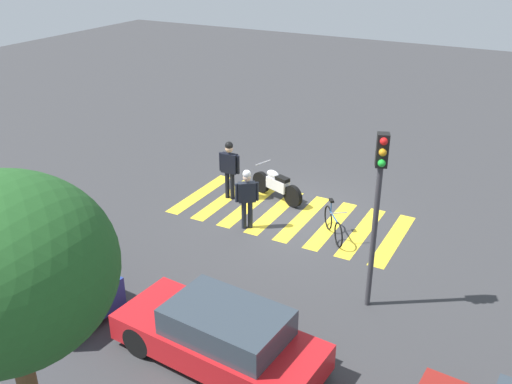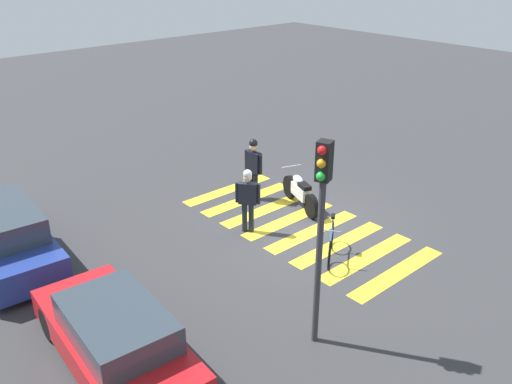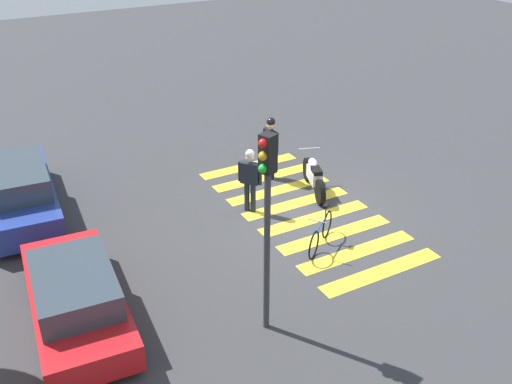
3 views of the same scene
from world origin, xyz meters
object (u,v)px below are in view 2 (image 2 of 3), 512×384
object	(u,v)px
officer_on_foot	(253,164)
traffic_light_pole	(321,214)
car_red_convertible	(115,337)
car_blue_hatchback	(3,235)
police_motorcycle	(300,192)
leaning_bicycle	(331,243)
officer_by_motorcycle	(248,196)

from	to	relation	value
officer_on_foot	traffic_light_pole	world-z (taller)	traffic_light_pole
car_red_convertible	car_blue_hatchback	xyz separation A→B (m)	(5.05, 0.25, 0.07)
car_blue_hatchback	police_motorcycle	bearing A→B (deg)	-109.92
leaning_bicycle	traffic_light_pole	xyz separation A→B (m)	(-1.84, 2.56, 2.36)
officer_by_motorcycle	officer_on_foot	bearing A→B (deg)	-45.38
car_red_convertible	traffic_light_pole	distance (m)	4.27
officer_on_foot	officer_by_motorcycle	xyz separation A→B (m)	(-1.43, 1.45, -0.09)
car_red_convertible	traffic_light_pole	xyz separation A→B (m)	(-1.93, -3.16, 2.13)
officer_by_motorcycle	car_blue_hatchback	distance (m)	6.01
car_blue_hatchback	traffic_light_pole	distance (m)	8.03
car_blue_hatchback	traffic_light_pole	size ratio (longest dim) A/B	1.17
car_blue_hatchback	traffic_light_pole	xyz separation A→B (m)	(-6.97, -3.41, 2.06)
leaning_bicycle	car_blue_hatchback	size ratio (longest dim) A/B	0.29
police_motorcycle	officer_by_motorcycle	bearing A→B (deg)	92.85
leaning_bicycle	officer_on_foot	world-z (taller)	officer_on_foot
officer_on_foot	traffic_light_pole	xyz separation A→B (m)	(-5.61, 3.36, 1.63)
leaning_bicycle	traffic_light_pole	bearing A→B (deg)	125.74
police_motorcycle	officer_by_motorcycle	world-z (taller)	officer_by_motorcycle
leaning_bicycle	officer_on_foot	size ratio (longest dim) A/B	0.73
car_blue_hatchback	officer_on_foot	bearing A→B (deg)	-101.35
officer_by_motorcycle	car_blue_hatchback	size ratio (longest dim) A/B	0.37
leaning_bicycle	car_red_convertible	xyz separation A→B (m)	(0.09, 5.71, 0.23)
leaning_bicycle	traffic_light_pole	size ratio (longest dim) A/B	0.34
police_motorcycle	car_red_convertible	bearing A→B (deg)	108.25
officer_by_motorcycle	car_blue_hatchback	xyz separation A→B (m)	(2.79, 5.32, -0.34)
police_motorcycle	leaning_bicycle	xyz separation A→B (m)	(-2.45, 1.45, -0.09)
police_motorcycle	car_blue_hatchback	xyz separation A→B (m)	(2.68, 7.41, 0.21)
police_motorcycle	officer_by_motorcycle	distance (m)	2.16
police_motorcycle	car_blue_hatchback	world-z (taller)	car_blue_hatchback
car_blue_hatchback	traffic_light_pole	bearing A→B (deg)	-153.96
officer_on_foot	car_red_convertible	size ratio (longest dim) A/B	0.44
officer_by_motorcycle	car_red_convertible	bearing A→B (deg)	114.00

